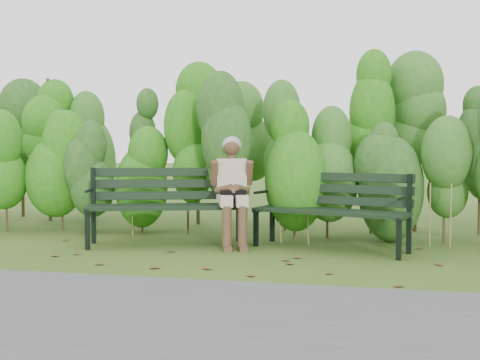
# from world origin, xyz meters

# --- Properties ---
(ground) EXTENTS (80.00, 80.00, 0.00)m
(ground) POSITION_xyz_m (0.00, 0.00, 0.00)
(ground) COLOR #2F5419
(footpath) EXTENTS (60.00, 2.50, 0.01)m
(footpath) POSITION_xyz_m (0.00, -2.20, 0.01)
(footpath) COLOR #474749
(footpath) RESTS_ON ground
(hedge_band) EXTENTS (11.04, 1.67, 2.42)m
(hedge_band) POSITION_xyz_m (0.00, 1.86, 1.26)
(hedge_band) COLOR #47381E
(hedge_band) RESTS_ON ground
(leaf_litter) EXTENTS (5.75, 2.24, 0.01)m
(leaf_litter) POSITION_xyz_m (-0.14, -0.19, 0.00)
(leaf_litter) COLOR brown
(leaf_litter) RESTS_ON ground
(bench_left) EXTENTS (1.80, 1.05, 0.86)m
(bench_left) POSITION_xyz_m (-0.93, 0.74, 0.51)
(bench_left) COLOR black
(bench_left) RESTS_ON ground
(bench_right) EXTENTS (1.71, 1.02, 0.82)m
(bench_right) POSITION_xyz_m (0.91, 0.81, 0.48)
(bench_right) COLOR black
(bench_right) RESTS_ON ground
(seated_woman) EXTENTS (0.52, 0.74, 1.21)m
(seated_woman) POSITION_xyz_m (-0.18, 0.79, 0.69)
(seated_woman) COLOR beige
(seated_woman) RESTS_ON ground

